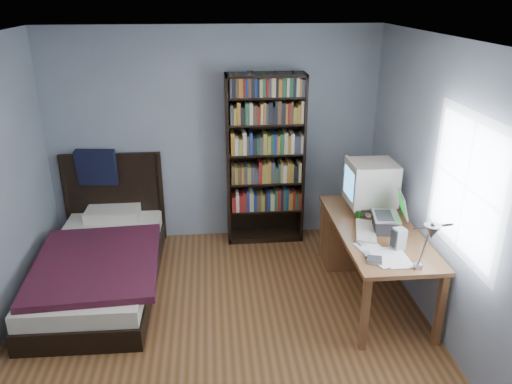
# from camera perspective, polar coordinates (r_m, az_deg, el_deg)

# --- Properties ---
(room) EXTENTS (4.20, 4.24, 2.50)m
(room) POSITION_cam_1_polar(r_m,az_deg,el_deg) (3.86, -3.87, -2.23)
(room) COLOR brown
(room) RESTS_ON ground
(desk) EXTENTS (0.75, 1.70, 0.73)m
(desk) POSITION_cam_1_polar(r_m,az_deg,el_deg) (5.44, 11.79, -4.80)
(desk) COLOR brown
(desk) RESTS_ON floor
(crt_monitor) EXTENTS (0.47, 0.44, 0.53)m
(crt_monitor) POSITION_cam_1_polar(r_m,az_deg,el_deg) (5.16, 12.91, 1.00)
(crt_monitor) COLOR beige
(crt_monitor) RESTS_ON desk
(laptop) EXTENTS (0.36, 0.35, 0.38)m
(laptop) POSITION_cam_1_polar(r_m,az_deg,el_deg) (4.83, 14.79, -3.15)
(laptop) COLOR #2D2D30
(laptop) RESTS_ON desk
(desk_lamp) EXTENTS (0.24, 0.52, 0.62)m
(desk_lamp) POSITION_cam_1_polar(r_m,az_deg,el_deg) (3.75, 19.30, -4.69)
(desk_lamp) COLOR #99999E
(desk_lamp) RESTS_ON desk
(keyboard) EXTENTS (0.29, 0.49, 0.04)m
(keyboard) POSITION_cam_1_polar(r_m,az_deg,el_deg) (4.78, 12.44, -4.40)
(keyboard) COLOR beige
(keyboard) RESTS_ON desk
(speaker) EXTENTS (0.11, 0.11, 0.19)m
(speaker) POSITION_cam_1_polar(r_m,az_deg,el_deg) (4.54, 16.04, -5.15)
(speaker) COLOR #969698
(speaker) RESTS_ON desk
(soda_can) EXTENTS (0.06, 0.06, 0.11)m
(soda_can) POSITION_cam_1_polar(r_m,az_deg,el_deg) (5.02, 11.65, -2.56)
(soda_can) COLOR #073710
(soda_can) RESTS_ON desk
(mouse) EXTENTS (0.06, 0.10, 0.03)m
(mouse) POSITION_cam_1_polar(r_m,az_deg,el_deg) (5.12, 12.66, -2.60)
(mouse) COLOR silver
(mouse) RESTS_ON desk
(phone_silver) EXTENTS (0.08, 0.12, 0.02)m
(phone_silver) POSITION_cam_1_polar(r_m,az_deg,el_deg) (4.58, 11.88, -5.69)
(phone_silver) COLOR silver
(phone_silver) RESTS_ON desk
(phone_grey) EXTENTS (0.06, 0.10, 0.02)m
(phone_grey) POSITION_cam_1_polar(r_m,az_deg,el_deg) (4.39, 12.59, -6.98)
(phone_grey) COLOR #969698
(phone_grey) RESTS_ON desk
(external_drive) EXTENTS (0.15, 0.15, 0.02)m
(external_drive) POSITION_cam_1_polar(r_m,az_deg,el_deg) (4.32, 13.39, -7.60)
(external_drive) COLOR #969698
(external_drive) RESTS_ON desk
(bookshelf) EXTENTS (0.90, 0.30, 2.00)m
(bookshelf) POSITION_cam_1_polar(r_m,az_deg,el_deg) (5.79, 1.06, 3.63)
(bookshelf) COLOR black
(bookshelf) RESTS_ON floor
(bed) EXTENTS (1.23, 2.21, 1.16)m
(bed) POSITION_cam_1_polar(r_m,az_deg,el_deg) (5.44, -17.16, -7.37)
(bed) COLOR black
(bed) RESTS_ON floor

